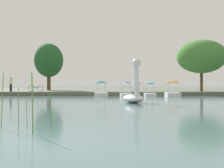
% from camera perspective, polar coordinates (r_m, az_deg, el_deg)
% --- Properties ---
extents(ground_plane, '(413.70, 413.70, 0.00)m').
position_cam_1_polar(ground_plane, '(6.96, -17.27, -10.48)').
color(ground_plane, slate).
extents(shore_bank_far, '(112.01, 27.30, 0.46)m').
position_cam_1_polar(shore_bank_far, '(45.45, -2.76, -1.42)').
color(shore_bank_far, '#5B6051').
rests_on(shore_bank_far, ground_plane).
extents(swan_boat, '(1.81, 2.83, 3.02)m').
position_cam_1_polar(swan_boat, '(20.09, 4.06, -1.73)').
color(swan_boat, white).
rests_on(swan_boat, ground_plane).
extents(pedal_boat_teal, '(1.45, 2.20, 1.62)m').
position_cam_1_polar(pedal_boat_teal, '(29.70, -2.41, -1.72)').
color(pedal_boat_teal, white).
rests_on(pedal_boat_teal, ground_plane).
extents(pedal_boat_blue, '(1.27, 2.32, 1.57)m').
position_cam_1_polar(pedal_boat_blue, '(30.02, 2.59, -1.70)').
color(pedal_boat_blue, white).
rests_on(pedal_boat_blue, ground_plane).
extents(pedal_boat_cyan, '(1.12, 1.77, 1.51)m').
position_cam_1_polar(pedal_boat_cyan, '(30.21, 7.28, -1.66)').
color(pedal_boat_cyan, white).
rests_on(pedal_boat_cyan, ground_plane).
extents(pedal_boat_orange, '(1.42, 2.22, 1.64)m').
position_cam_1_polar(pedal_boat_orange, '(30.63, 11.62, -1.60)').
color(pedal_boat_orange, white).
rests_on(pedal_boat_orange, ground_plane).
extents(tree_broadleaf_right, '(7.00, 6.40, 5.99)m').
position_cam_1_polar(tree_broadleaf_right, '(35.08, 17.01, 5.19)').
color(tree_broadleaf_right, '#4C3823').
rests_on(tree_broadleaf_right, shore_bank_far).
extents(tree_broadleaf_left, '(4.24, 4.55, 6.62)m').
position_cam_1_polar(tree_broadleaf_left, '(41.87, -12.61, 4.57)').
color(tree_broadleaf_left, '#4C3823').
rests_on(tree_broadleaf_left, shore_bank_far).
extents(person_on_path, '(0.30, 0.29, 1.73)m').
position_cam_1_polar(person_on_path, '(35.35, -19.59, 0.12)').
color(person_on_path, black).
rests_on(person_on_path, shore_bank_far).
extents(bicycle_parked, '(1.67, 0.25, 0.71)m').
position_cam_1_polar(bicycle_parked, '(34.42, -15.09, -0.86)').
color(bicycle_parked, black).
rests_on(bicycle_parked, shore_bank_far).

